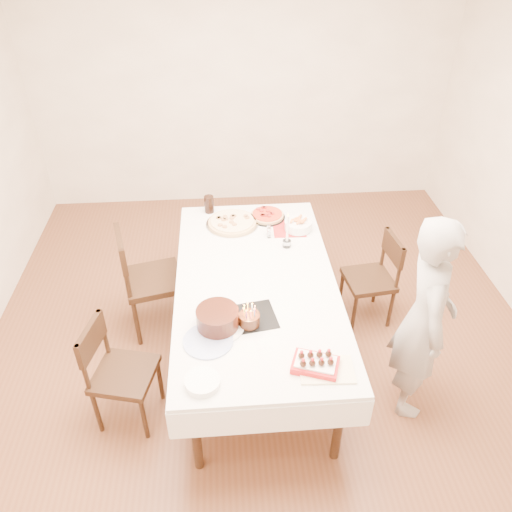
{
  "coord_description": "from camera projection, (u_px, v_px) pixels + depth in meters",
  "views": [
    {
      "loc": [
        -0.28,
        -2.83,
        2.99
      ],
      "look_at": [
        -0.06,
        -0.06,
        0.97
      ],
      "focal_mm": 35.0,
      "sensor_mm": 36.0,
      "label": 1
    }
  ],
  "objects": [
    {
      "name": "floor",
      "position": [
        263.0,
        347.0,
        4.06
      ],
      "size": [
        5.0,
        5.0,
        0.0
      ],
      "primitive_type": "plane",
      "color": "brown",
      "rests_on": "ground"
    },
    {
      "name": "wall_back",
      "position": [
        243.0,
        85.0,
        5.28
      ],
      "size": [
        4.5,
        0.04,
        2.7
      ],
      "primitive_type": "cube",
      "color": "#F1E4CB",
      "rests_on": "floor"
    },
    {
      "name": "dining_table",
      "position": [
        256.0,
        319.0,
        3.79
      ],
      "size": [
        1.69,
        2.37,
        0.75
      ],
      "primitive_type": "cube",
      "rotation": [
        0.0,
        0.0,
        -0.28
      ],
      "color": "white",
      "rests_on": "floor"
    },
    {
      "name": "chair_right_savory",
      "position": [
        369.0,
        280.0,
        4.13
      ],
      "size": [
        0.46,
        0.46,
        0.8
      ],
      "primitive_type": null,
      "rotation": [
        0.0,
        0.0,
        0.12
      ],
      "color": "black",
      "rests_on": "floor"
    },
    {
      "name": "chair_left_savory",
      "position": [
        153.0,
        280.0,
        4.01
      ],
      "size": [
        0.59,
        0.59,
        0.95
      ],
      "primitive_type": null,
      "rotation": [
        0.0,
        0.0,
        3.38
      ],
      "color": "black",
      "rests_on": "floor"
    },
    {
      "name": "chair_left_dessert",
      "position": [
        125.0,
        374.0,
        3.3
      ],
      "size": [
        0.51,
        0.51,
        0.82
      ],
      "primitive_type": null,
      "rotation": [
        0.0,
        0.0,
        2.9
      ],
      "color": "black",
      "rests_on": "floor"
    },
    {
      "name": "person",
      "position": [
        424.0,
        319.0,
        3.22
      ],
      "size": [
        0.47,
        0.62,
        1.53
      ],
      "primitive_type": "imported",
      "rotation": [
        0.0,
        0.0,
        1.37
      ],
      "color": "#9D9894",
      "rests_on": "floor"
    },
    {
      "name": "pizza_white",
      "position": [
        232.0,
        222.0,
        4.15
      ],
      "size": [
        0.53,
        0.53,
        0.04
      ],
      "primitive_type": "cylinder",
      "rotation": [
        0.0,
        0.0,
        -0.23
      ],
      "color": "beige",
      "rests_on": "dining_table"
    },
    {
      "name": "pizza_pepperoni",
      "position": [
        267.0,
        215.0,
        4.25
      ],
      "size": [
        0.38,
        0.38,
        0.04
      ],
      "primitive_type": "cylinder",
      "rotation": [
        0.0,
        0.0,
        0.29
      ],
      "color": "red",
      "rests_on": "dining_table"
    },
    {
      "name": "red_placemat",
      "position": [
        289.0,
        229.0,
        4.12
      ],
      "size": [
        0.27,
        0.27,
        0.01
      ],
      "primitive_type": "cube",
      "rotation": [
        0.0,
        0.0,
        -0.03
      ],
      "color": "#B21E1E",
      "rests_on": "dining_table"
    },
    {
      "name": "pasta_bowl",
      "position": [
        298.0,
        225.0,
        4.08
      ],
      "size": [
        0.25,
        0.25,
        0.07
      ],
      "primitive_type": "cylinder",
      "rotation": [
        0.0,
        0.0,
        -0.16
      ],
      "color": "white",
      "rests_on": "dining_table"
    },
    {
      "name": "taper_candle",
      "position": [
        287.0,
        230.0,
        3.82
      ],
      "size": [
        0.07,
        0.07,
        0.31
      ],
      "primitive_type": "cylinder",
      "rotation": [
        0.0,
        0.0,
        -0.03
      ],
      "color": "white",
      "rests_on": "dining_table"
    },
    {
      "name": "shaker_pair",
      "position": [
        269.0,
        233.0,
        3.99
      ],
      "size": [
        0.08,
        0.08,
        0.09
      ],
      "primitive_type": null,
      "rotation": [
        0.0,
        0.0,
        -0.07
      ],
      "color": "white",
      "rests_on": "dining_table"
    },
    {
      "name": "cola_glass",
      "position": [
        209.0,
        204.0,
        4.29
      ],
      "size": [
        0.09,
        0.09,
        0.15
      ],
      "primitive_type": "cylinder",
      "rotation": [
        0.0,
        0.0,
        -0.06
      ],
      "color": "black",
      "rests_on": "dining_table"
    },
    {
      "name": "layer_cake",
      "position": [
        218.0,
        319.0,
        3.15
      ],
      "size": [
        0.42,
        0.42,
        0.14
      ],
      "primitive_type": "cylinder",
      "rotation": [
        0.0,
        0.0,
        0.27
      ],
      "color": "black",
      "rests_on": "dining_table"
    },
    {
      "name": "cake_board",
      "position": [
        254.0,
        317.0,
        3.26
      ],
      "size": [
        0.33,
        0.33,
        0.01
      ],
      "primitive_type": "cube",
      "rotation": [
        0.0,
        0.0,
        0.16
      ],
      "color": "black",
      "rests_on": "dining_table"
    },
    {
      "name": "birthday_cake",
      "position": [
        249.0,
        315.0,
        3.15
      ],
      "size": [
        0.14,
        0.14,
        0.14
      ],
      "primitive_type": "cylinder",
      "rotation": [
        0.0,
        0.0,
        -0.0
      ],
      "color": "#3B1C10",
      "rests_on": "dining_table"
    },
    {
      "name": "strawberry_box",
      "position": [
        315.0,
        364.0,
        2.89
      ],
      "size": [
        0.31,
        0.26,
        0.07
      ],
      "primitive_type": null,
      "rotation": [
        0.0,
        0.0,
        -0.35
      ],
      "color": "#A81315",
      "rests_on": "dining_table"
    },
    {
      "name": "box_lid",
      "position": [
        326.0,
        370.0,
        2.89
      ],
      "size": [
        0.33,
        0.23,
        0.03
      ],
      "primitive_type": "cube",
      "rotation": [
        0.0,
        0.0,
        -0.05
      ],
      "color": "beige",
      "rests_on": "dining_table"
    },
    {
      "name": "plate_stack",
      "position": [
        202.0,
        382.0,
        2.8
      ],
      "size": [
        0.24,
        0.24,
        0.04
      ],
      "primitive_type": "cylinder",
      "rotation": [
        0.0,
        0.0,
        -0.22
      ],
      "color": "white",
      "rests_on": "dining_table"
    },
    {
      "name": "china_plate",
      "position": [
        208.0,
        341.0,
        3.08
      ],
      "size": [
        0.36,
        0.36,
        0.01
      ],
      "primitive_type": "cylinder",
      "rotation": [
        0.0,
        0.0,
        -0.18
      ],
      "color": "white",
      "rests_on": "dining_table"
    }
  ]
}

